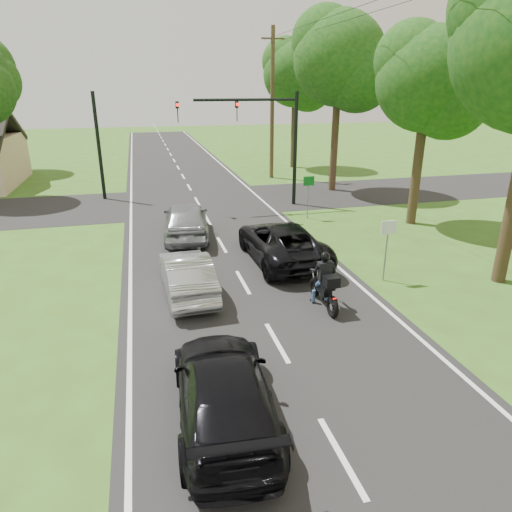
{
  "coord_description": "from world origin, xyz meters",
  "views": [
    {
      "loc": [
        -3.06,
        -9.83,
        6.23
      ],
      "look_at": [
        0.21,
        3.0,
        1.3
      ],
      "focal_mm": 32.0,
      "sensor_mm": 36.0,
      "label": 1
    }
  ],
  "objects_px": {
    "silver_sedan": "(187,274)",
    "traffic_signal": "(262,129)",
    "dark_car_behind": "(224,390)",
    "utility_pole_far": "(272,104)",
    "dark_suv": "(282,242)",
    "sign_white": "(388,236)",
    "sign_green": "(308,187)",
    "silver_suv": "(186,220)",
    "motorcycle_rider": "(325,286)"
  },
  "relations": [
    {
      "from": "motorcycle_rider",
      "to": "dark_suv",
      "type": "height_order",
      "value": "motorcycle_rider"
    },
    {
      "from": "dark_suv",
      "to": "sign_green",
      "type": "relative_size",
      "value": 2.48
    },
    {
      "from": "silver_suv",
      "to": "sign_green",
      "type": "distance_m",
      "value": 6.44
    },
    {
      "from": "silver_suv",
      "to": "traffic_signal",
      "type": "bearing_deg",
      "value": -129.56
    },
    {
      "from": "dark_suv",
      "to": "utility_pole_far",
      "type": "height_order",
      "value": "utility_pole_far"
    },
    {
      "from": "sign_white",
      "to": "sign_green",
      "type": "xyz_separation_m",
      "value": [
        0.2,
        8.0,
        0.0
      ]
    },
    {
      "from": "traffic_signal",
      "to": "sign_white",
      "type": "xyz_separation_m",
      "value": [
        1.36,
        -11.02,
        -2.54
      ]
    },
    {
      "from": "silver_sedan",
      "to": "silver_suv",
      "type": "xyz_separation_m",
      "value": [
        0.61,
        5.85,
        0.13
      ]
    },
    {
      "from": "motorcycle_rider",
      "to": "silver_suv",
      "type": "relative_size",
      "value": 0.43
    },
    {
      "from": "dark_suv",
      "to": "silver_sedan",
      "type": "xyz_separation_m",
      "value": [
        -3.8,
        -2.14,
        -0.06
      ]
    },
    {
      "from": "silver_sedan",
      "to": "traffic_signal",
      "type": "bearing_deg",
      "value": -118.93
    },
    {
      "from": "dark_suv",
      "to": "traffic_signal",
      "type": "height_order",
      "value": "traffic_signal"
    },
    {
      "from": "dark_car_behind",
      "to": "traffic_signal",
      "type": "xyz_separation_m",
      "value": [
        5.18,
        16.5,
        3.46
      ]
    },
    {
      "from": "silver_sedan",
      "to": "motorcycle_rider",
      "type": "bearing_deg",
      "value": 151.02
    },
    {
      "from": "dark_car_behind",
      "to": "utility_pole_far",
      "type": "xyz_separation_m",
      "value": [
        8.04,
        24.5,
        4.4
      ]
    },
    {
      "from": "sign_white",
      "to": "sign_green",
      "type": "relative_size",
      "value": 1.0
    },
    {
      "from": "silver_sedan",
      "to": "sign_white",
      "type": "xyz_separation_m",
      "value": [
        6.61,
        -0.58,
        0.91
      ]
    },
    {
      "from": "dark_car_behind",
      "to": "traffic_signal",
      "type": "bearing_deg",
      "value": -103.59
    },
    {
      "from": "utility_pole_far",
      "to": "sign_green",
      "type": "distance_m",
      "value": 11.63
    },
    {
      "from": "sign_white",
      "to": "dark_suv",
      "type": "bearing_deg",
      "value": 135.9
    },
    {
      "from": "utility_pole_far",
      "to": "motorcycle_rider",
      "type": "bearing_deg",
      "value": -101.76
    },
    {
      "from": "dark_suv",
      "to": "sign_white",
      "type": "bearing_deg",
      "value": 134.42
    },
    {
      "from": "dark_car_behind",
      "to": "dark_suv",
      "type": "bearing_deg",
      "value": -110.66
    },
    {
      "from": "motorcycle_rider",
      "to": "utility_pole_far",
      "type": "height_order",
      "value": "utility_pole_far"
    },
    {
      "from": "traffic_signal",
      "to": "utility_pole_far",
      "type": "bearing_deg",
      "value": 70.32
    },
    {
      "from": "utility_pole_far",
      "to": "dark_car_behind",
      "type": "bearing_deg",
      "value": -108.18
    },
    {
      "from": "motorcycle_rider",
      "to": "silver_suv",
      "type": "height_order",
      "value": "motorcycle_rider"
    },
    {
      "from": "silver_sedan",
      "to": "sign_white",
      "type": "height_order",
      "value": "sign_white"
    },
    {
      "from": "silver_suv",
      "to": "dark_suv",
      "type": "bearing_deg",
      "value": 136.45
    },
    {
      "from": "dark_car_behind",
      "to": "traffic_signal",
      "type": "distance_m",
      "value": 17.63
    },
    {
      "from": "motorcycle_rider",
      "to": "dark_suv",
      "type": "xyz_separation_m",
      "value": [
        -0.06,
        4.09,
        0.06
      ]
    },
    {
      "from": "dark_suv",
      "to": "sign_white",
      "type": "xyz_separation_m",
      "value": [
        2.81,
        -2.72,
        0.85
      ]
    },
    {
      "from": "dark_car_behind",
      "to": "sign_white",
      "type": "bearing_deg",
      "value": -136.21
    },
    {
      "from": "dark_suv",
      "to": "dark_car_behind",
      "type": "height_order",
      "value": "dark_suv"
    },
    {
      "from": "motorcycle_rider",
      "to": "traffic_signal",
      "type": "bearing_deg",
      "value": 83.35
    },
    {
      "from": "silver_suv",
      "to": "utility_pole_far",
      "type": "relative_size",
      "value": 0.47
    },
    {
      "from": "silver_suv",
      "to": "dark_car_behind",
      "type": "bearing_deg",
      "value": 93.13
    },
    {
      "from": "silver_suv",
      "to": "utility_pole_far",
      "type": "xyz_separation_m",
      "value": [
        7.5,
        12.59,
        4.28
      ]
    },
    {
      "from": "dark_suv",
      "to": "traffic_signal",
      "type": "distance_m",
      "value": 9.08
    },
    {
      "from": "motorcycle_rider",
      "to": "utility_pole_far",
      "type": "distance_m",
      "value": 21.28
    },
    {
      "from": "silver_sedan",
      "to": "dark_car_behind",
      "type": "bearing_deg",
      "value": 88.35
    },
    {
      "from": "silver_sedan",
      "to": "sign_green",
      "type": "height_order",
      "value": "sign_green"
    },
    {
      "from": "dark_car_behind",
      "to": "utility_pole_far",
      "type": "distance_m",
      "value": 26.16
    },
    {
      "from": "utility_pole_far",
      "to": "silver_sedan",
      "type": "bearing_deg",
      "value": -113.73
    },
    {
      "from": "silver_suv",
      "to": "dark_car_behind",
      "type": "xyz_separation_m",
      "value": [
        -0.55,
        -11.91,
        -0.13
      ]
    },
    {
      "from": "utility_pole_far",
      "to": "sign_green",
      "type": "relative_size",
      "value": 4.71
    },
    {
      "from": "silver_sedan",
      "to": "utility_pole_far",
      "type": "height_order",
      "value": "utility_pole_far"
    },
    {
      "from": "silver_sedan",
      "to": "traffic_signal",
      "type": "xyz_separation_m",
      "value": [
        5.25,
        10.44,
        3.45
      ]
    },
    {
      "from": "utility_pole_far",
      "to": "sign_green",
      "type": "xyz_separation_m",
      "value": [
        -1.3,
        -11.02,
        -3.49
      ]
    },
    {
      "from": "utility_pole_far",
      "to": "sign_white",
      "type": "relative_size",
      "value": 4.71
    }
  ]
}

